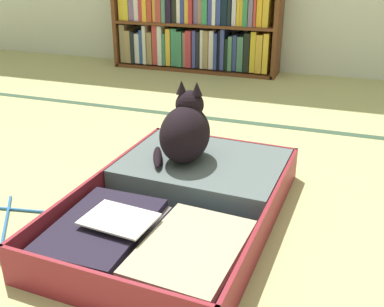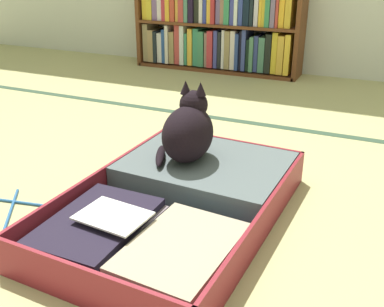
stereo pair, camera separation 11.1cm
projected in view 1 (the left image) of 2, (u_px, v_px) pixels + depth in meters
ground_plane at (118, 251)px, 1.37m from camera, size 10.00×10.00×0.00m
tatami_border at (227, 120)px, 2.43m from camera, size 4.80×0.05×0.00m
bookshelf at (194, 26)px, 3.36m from camera, size 1.25×0.24×0.68m
open_suitcase at (184, 199)px, 1.55m from camera, size 0.65×0.97×0.12m
black_cat at (186, 132)px, 1.64m from camera, size 0.23×0.26×0.28m
clothes_hanger at (17, 227)px, 1.48m from camera, size 0.31×0.37×0.01m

